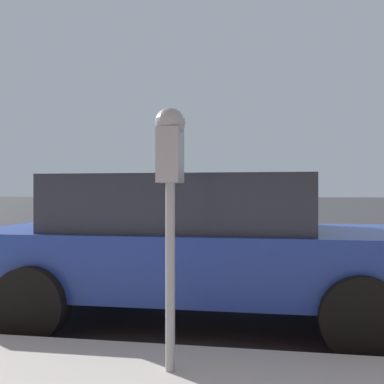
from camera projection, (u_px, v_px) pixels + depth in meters
The scene contains 3 objects.
ground_plane at pixel (176, 295), 5.51m from camera, with size 220.00×220.00×0.00m, color #333335.
parking_meter at pixel (170, 169), 2.79m from camera, with size 0.21×0.19×1.64m.
car_blue at pixel (197, 243), 4.48m from camera, with size 2.05×4.31×1.42m.
Camera 1 is at (-5.40, -1.12, 1.26)m, focal length 42.00 mm.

